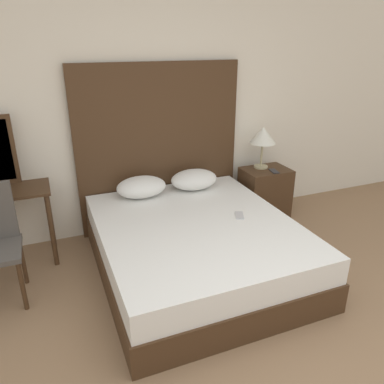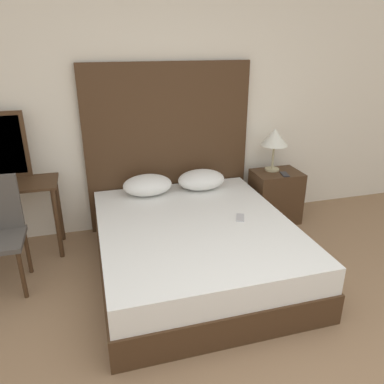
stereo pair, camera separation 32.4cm
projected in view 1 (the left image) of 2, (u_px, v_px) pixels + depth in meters
The scene contains 9 objects.
wall_back at pixel (163, 102), 3.88m from camera, with size 10.00×0.06×2.70m.
bed at pixel (196, 246), 3.35m from camera, with size 1.67×1.96×0.48m.
headboard at pixel (160, 149), 3.97m from camera, with size 1.76×0.05×1.76m.
pillow_left at pixel (141, 187), 3.76m from camera, with size 0.50×0.37×0.20m.
pillow_right at pixel (194, 179), 3.96m from camera, with size 0.50×0.37×0.20m.
phone_on_bed at pixel (239, 215), 3.38m from camera, with size 0.12×0.17×0.01m.
nightstand at pixel (264, 193), 4.35m from camera, with size 0.52×0.39×0.59m.
table_lamp at pixel (263, 136), 4.15m from camera, with size 0.29×0.29×0.47m.
phone_on_nightstand at pixel (274, 171), 4.16m from camera, with size 0.10×0.16×0.01m.
Camera 1 is at (-1.20, -1.04, 1.97)m, focal length 35.00 mm.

